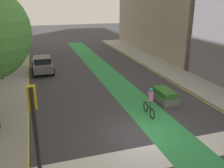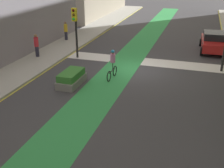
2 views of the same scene
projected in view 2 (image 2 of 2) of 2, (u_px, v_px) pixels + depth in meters
The scene contains 11 objects.
ground_plane at pixel (138, 70), 19.96m from camera, with size 120.00×120.00×0.00m, color #38383D.
bike_lane_paint at pixel (120, 68), 20.32m from camera, with size 2.40×60.00×0.01m, color #2D8C47.
crosswalk_band at pixel (144, 61), 21.72m from camera, with size 12.00×1.80×0.01m, color silver.
sidewalk_right at pixel (42, 59), 22.00m from camera, with size 3.00×60.00×0.15m, color #9E9E99.
curb_stripe_right at pixel (60, 62), 21.61m from camera, with size 0.16×60.00×0.01m, color yellow.
traffic_signal_near_right at pixel (75, 23), 21.52m from camera, with size 0.35×0.52×3.82m.
car_red_left_near at pixel (213, 42), 23.96m from camera, with size 2.20×4.28×1.57m.
cyclist_in_lane at pixel (112, 64), 18.23m from camera, with size 0.32×1.73×1.86m.
pedestrian_sidewalk_right_a at pixel (37, 45), 22.06m from camera, with size 0.34×0.34×1.74m.
pedestrian_sidewalk_right_b at pixel (66, 31), 26.93m from camera, with size 0.34×0.34×1.68m.
median_planter at pixel (71, 78), 17.44m from camera, with size 1.11×2.21×0.85m.
Camera 2 is at (-3.89, 18.45, 6.85)m, focal length 46.41 mm.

